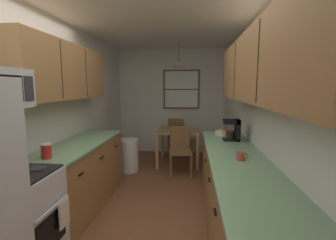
# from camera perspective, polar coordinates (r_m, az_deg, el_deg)

# --- Properties ---
(ground_plane) EXTENTS (12.00, 12.00, 0.00)m
(ground_plane) POSITION_cam_1_polar(r_m,az_deg,el_deg) (3.76, -2.69, -18.01)
(ground_plane) COLOR brown
(wall_left) EXTENTS (0.10, 9.00, 2.55)m
(wall_left) POSITION_cam_1_polar(r_m,az_deg,el_deg) (3.84, -23.17, 1.76)
(wall_left) COLOR silver
(wall_left) RESTS_ON ground
(wall_right) EXTENTS (0.10, 9.00, 2.55)m
(wall_right) POSITION_cam_1_polar(r_m,az_deg,el_deg) (3.47, 19.79, 1.34)
(wall_right) COLOR silver
(wall_right) RESTS_ON ground
(wall_back) EXTENTS (4.40, 0.10, 2.55)m
(wall_back) POSITION_cam_1_polar(r_m,az_deg,el_deg) (6.03, 0.91, 4.40)
(wall_back) COLOR silver
(wall_back) RESTS_ON ground
(ceiling_slab) EXTENTS (4.40, 9.00, 0.08)m
(ceiling_slab) POSITION_cam_1_polar(r_m,az_deg,el_deg) (3.51, -2.99, 23.52)
(ceiling_slab) COLOR white
(stove_range) EXTENTS (0.66, 0.59, 1.10)m
(stove_range) POSITION_cam_1_polar(r_m,az_deg,el_deg) (2.62, -32.17, -19.95)
(stove_range) COLOR silver
(stove_range) RESTS_ON ground
(counter_left) EXTENTS (0.64, 1.87, 0.90)m
(counter_left) POSITION_cam_1_polar(r_m,az_deg,el_deg) (3.59, -19.90, -12.00)
(counter_left) COLOR olive
(counter_left) RESTS_ON ground
(upper_cabinets_left) EXTENTS (0.33, 1.95, 0.70)m
(upper_cabinets_left) POSITION_cam_1_polar(r_m,az_deg,el_deg) (3.41, -23.53, 10.42)
(upper_cabinets_left) COLOR olive
(counter_right) EXTENTS (0.64, 3.28, 0.90)m
(counter_right) POSITION_cam_1_polar(r_m,az_deg,el_deg) (2.72, 16.47, -18.42)
(counter_right) COLOR olive
(counter_right) RESTS_ON ground
(upper_cabinets_right) EXTENTS (0.33, 2.96, 0.65)m
(upper_cabinets_right) POSITION_cam_1_polar(r_m,az_deg,el_deg) (2.44, 21.29, 11.68)
(upper_cabinets_right) COLOR olive
(dining_table) EXTENTS (0.85, 0.89, 0.74)m
(dining_table) POSITION_cam_1_polar(r_m,az_deg,el_deg) (5.15, 2.48, -3.53)
(dining_table) COLOR #A87F51
(dining_table) RESTS_ON ground
(dining_chair_near) EXTENTS (0.45, 0.45, 0.90)m
(dining_chair_near) POSITION_cam_1_polar(r_m,az_deg,el_deg) (4.53, 2.89, -6.71)
(dining_chair_near) COLOR brown
(dining_chair_near) RESTS_ON ground
(dining_chair_far) EXTENTS (0.45, 0.45, 0.90)m
(dining_chair_far) POSITION_cam_1_polar(r_m,az_deg,el_deg) (5.82, 2.09, -3.43)
(dining_chair_far) COLOR brown
(dining_chair_far) RESTS_ON ground
(pendant_light) EXTENTS (0.29, 0.29, 0.51)m
(pendant_light) POSITION_cam_1_polar(r_m,az_deg,el_deg) (5.06, 2.58, 12.98)
(pendant_light) COLOR black
(back_window) EXTENTS (0.88, 0.05, 0.95)m
(back_window) POSITION_cam_1_polar(r_m,az_deg,el_deg) (5.93, 3.18, 7.22)
(back_window) COLOR brown
(trash_bin) EXTENTS (0.36, 0.36, 0.63)m
(trash_bin) POSITION_cam_1_polar(r_m,az_deg,el_deg) (4.81, -9.11, -8.21)
(trash_bin) COLOR white
(trash_bin) RESTS_ON ground
(storage_canister) EXTENTS (0.11, 0.11, 0.16)m
(storage_canister) POSITION_cam_1_polar(r_m,az_deg,el_deg) (2.83, -26.78, -6.53)
(storage_canister) COLOR red
(storage_canister) RESTS_ON counter_left
(dish_towel) EXTENTS (0.02, 0.16, 0.24)m
(dish_towel) POSITION_cam_1_polar(r_m,az_deg,el_deg) (2.53, -23.30, -19.61)
(dish_towel) COLOR beige
(coffee_maker) EXTENTS (0.22, 0.18, 0.29)m
(coffee_maker) POSITION_cam_1_polar(r_m,az_deg,el_deg) (3.46, 15.21, -2.18)
(coffee_maker) COLOR black
(coffee_maker) RESTS_ON counter_right
(mug_by_coffeemaker) EXTENTS (0.12, 0.08, 0.09)m
(mug_by_coffeemaker) POSITION_cam_1_polar(r_m,az_deg,el_deg) (2.59, 16.79, -8.17)
(mug_by_coffeemaker) COLOR #BF3F33
(mug_by_coffeemaker) RESTS_ON counter_right
(fruit_bowl) EXTENTS (0.21, 0.21, 0.09)m
(fruit_bowl) POSITION_cam_1_polar(r_m,az_deg,el_deg) (3.85, 12.59, -2.85)
(fruit_bowl) COLOR silver
(fruit_bowl) RESTS_ON counter_right
(table_serving_bowl) EXTENTS (0.22, 0.22, 0.06)m
(table_serving_bowl) POSITION_cam_1_polar(r_m,az_deg,el_deg) (5.03, 2.66, -2.13)
(table_serving_bowl) COLOR #4C7299
(table_serving_bowl) RESTS_ON dining_table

